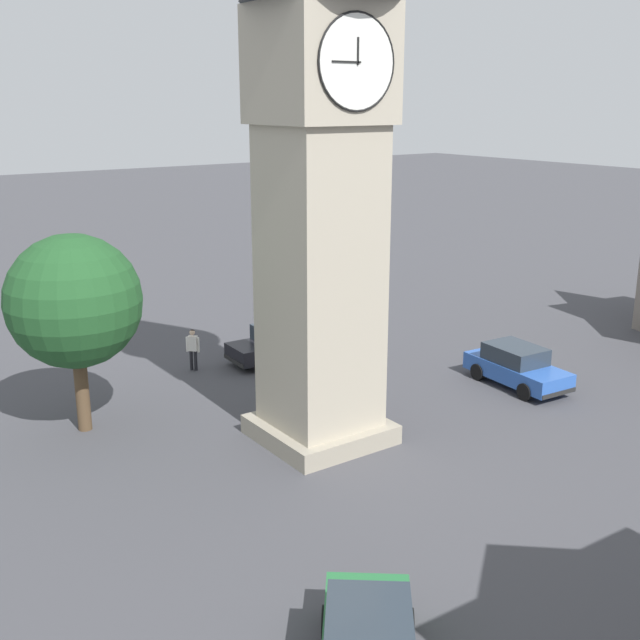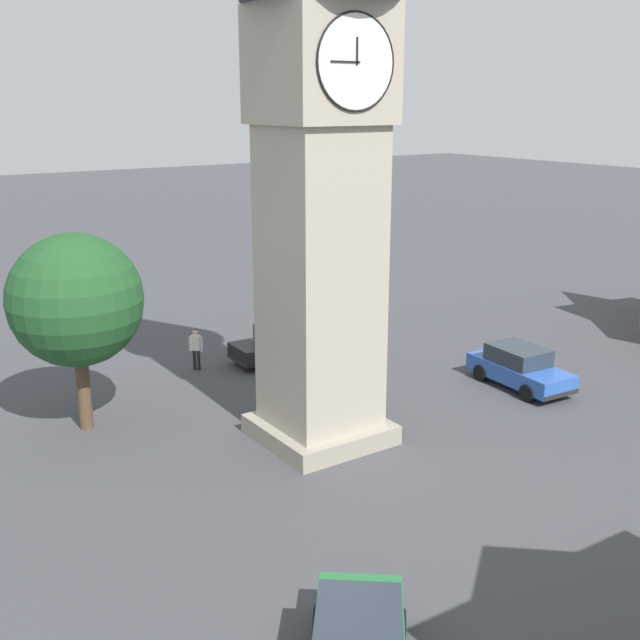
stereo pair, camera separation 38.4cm
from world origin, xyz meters
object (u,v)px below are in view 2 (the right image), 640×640
clock_tower (320,93)px  road_sign (361,308)px  tree (76,301)px  pedestrian (196,345)px  car_blue_kerb (282,343)px  car_silver_kerb (520,367)px

clock_tower → road_sign: 12.51m
clock_tower → tree: clock_tower is taller
clock_tower → pedestrian: size_ratio=10.72×
car_blue_kerb → road_sign: road_sign is taller
car_blue_kerb → car_silver_kerb: 9.48m
clock_tower → tree: (5.87, -4.97, -6.24)m
pedestrian → clock_tower: bearing=92.9°
car_blue_kerb → car_silver_kerb: size_ratio=0.99×
clock_tower → road_sign: bearing=-135.3°
clock_tower → pedestrian: clock_tower is taller
car_silver_kerb → tree: bearing=-20.3°
pedestrian → tree: tree is taller
clock_tower → road_sign: (-6.43, -6.37, -8.64)m
car_silver_kerb → pedestrian: bearing=-43.1°
pedestrian → tree: 7.11m
tree → road_sign: 12.60m
pedestrian → road_sign: (-6.83, 1.75, 0.89)m
car_silver_kerb → road_sign: bearing=-71.3°
clock_tower → car_silver_kerb: (-8.72, 0.42, -9.78)m
car_blue_kerb → road_sign: 3.69m
tree → car_blue_kerb: bearing=-166.3°
car_silver_kerb → pedestrian: (9.13, -8.53, 0.25)m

